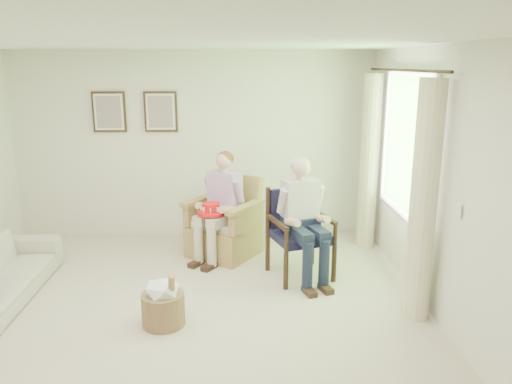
% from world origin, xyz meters
% --- Properties ---
extents(floor, '(5.50, 5.50, 0.00)m').
position_xyz_m(floor, '(0.00, 0.00, 0.00)').
color(floor, '#C2B39C').
rests_on(floor, ground).
extents(back_wall, '(5.00, 0.04, 2.60)m').
position_xyz_m(back_wall, '(0.00, 2.75, 1.30)').
color(back_wall, silver).
rests_on(back_wall, ground).
extents(right_wall, '(0.04, 5.50, 2.60)m').
position_xyz_m(right_wall, '(2.50, 0.00, 1.30)').
color(right_wall, silver).
rests_on(right_wall, ground).
extents(ceiling, '(5.00, 5.50, 0.02)m').
position_xyz_m(ceiling, '(0.00, 0.00, 2.60)').
color(ceiling, white).
rests_on(ceiling, back_wall).
extents(window, '(0.13, 2.50, 1.63)m').
position_xyz_m(window, '(2.46, 1.20, 1.58)').
color(window, '#2D6B23').
rests_on(window, right_wall).
extents(curtain_left, '(0.34, 0.34, 2.30)m').
position_xyz_m(curtain_left, '(2.33, 0.22, 1.15)').
color(curtain_left, beige).
rests_on(curtain_left, ground).
extents(curtain_right, '(0.34, 0.34, 2.30)m').
position_xyz_m(curtain_right, '(2.33, 2.18, 1.15)').
color(curtain_right, beige).
rests_on(curtain_right, ground).
extents(framed_print_left, '(0.45, 0.05, 0.55)m').
position_xyz_m(framed_print_left, '(-1.15, 2.71, 1.78)').
color(framed_print_left, '#382114').
rests_on(framed_print_left, back_wall).
extents(framed_print_right, '(0.45, 0.05, 0.55)m').
position_xyz_m(framed_print_right, '(-0.45, 2.71, 1.78)').
color(framed_print_right, '#382114').
rests_on(framed_print_right, back_wall).
extents(wicker_armchair, '(0.79, 0.79, 1.01)m').
position_xyz_m(wicker_armchair, '(0.41, 1.94, 0.32)').
color(wicker_armchair, tan).
rests_on(wicker_armchair, ground).
extents(wood_armchair, '(0.65, 0.61, 1.00)m').
position_xyz_m(wood_armchair, '(1.31, 1.28, 0.55)').
color(wood_armchair, black).
rests_on(wood_armchair, ground).
extents(person_wicker, '(0.40, 0.62, 1.34)m').
position_xyz_m(person_wicker, '(0.41, 1.81, 0.78)').
color(person_wicker, beige).
rests_on(person_wicker, ground).
extents(person_dark, '(0.40, 0.63, 1.38)m').
position_xyz_m(person_dark, '(1.31, 1.12, 0.81)').
color(person_dark, '#181E34').
rests_on(person_dark, ground).
extents(red_hat, '(0.34, 0.34, 0.14)m').
position_xyz_m(red_hat, '(0.26, 1.65, 0.68)').
color(red_hat, red).
rests_on(red_hat, person_wicker).
extents(hatbox, '(0.46, 0.46, 0.60)m').
position_xyz_m(hatbox, '(-0.13, 0.12, 0.23)').
color(hatbox, tan).
rests_on(hatbox, ground).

